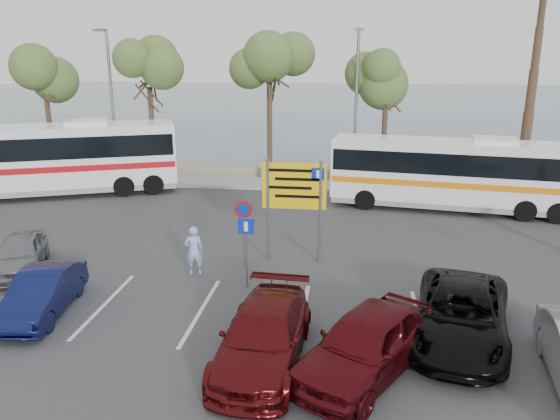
# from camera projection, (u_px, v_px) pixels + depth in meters

# --- Properties ---
(ground) EXTENTS (120.00, 120.00, 0.00)m
(ground) POSITION_uv_depth(u_px,v_px,m) (249.00, 298.00, 16.34)
(ground) COLOR #353538
(ground) RESTS_ON ground
(kerb_strip) EXTENTS (44.00, 2.40, 0.15)m
(kerb_strip) POSITION_uv_depth(u_px,v_px,m) (297.00, 185.00, 29.62)
(kerb_strip) COLOR #99968B
(kerb_strip) RESTS_ON ground
(seawall) EXTENTS (48.00, 0.80, 0.60)m
(seawall) POSITION_uv_depth(u_px,v_px,m) (301.00, 173.00, 31.46)
(seawall) COLOR gray
(seawall) RESTS_ON ground
(sea) EXTENTS (140.00, 140.00, 0.00)m
(sea) POSITION_uv_depth(u_px,v_px,m) (333.00, 104.00, 73.34)
(sea) COLOR #3E5364
(sea) RESTS_ON ground
(tree_far_left) EXTENTS (3.20, 3.20, 7.60)m
(tree_far_left) POSITION_uv_depth(u_px,v_px,m) (42.00, 65.00, 29.64)
(tree_far_left) COLOR #382619
(tree_far_left) RESTS_ON kerb_strip
(tree_left) EXTENTS (3.20, 3.20, 7.20)m
(tree_left) POSITION_uv_depth(u_px,v_px,m) (149.00, 71.00, 28.96)
(tree_left) COLOR #382619
(tree_left) RESTS_ON kerb_strip
(tree_mid) EXTENTS (3.20, 3.20, 8.00)m
(tree_mid) POSITION_uv_depth(u_px,v_px,m) (269.00, 59.00, 27.94)
(tree_mid) COLOR #382619
(tree_mid) RESTS_ON kerb_strip
(tree_right) EXTENTS (3.20, 3.20, 7.40)m
(tree_right) POSITION_uv_depth(u_px,v_px,m) (388.00, 69.00, 27.31)
(tree_right) COLOR #382619
(tree_right) RESTS_ON kerb_strip
(street_lamp_left) EXTENTS (0.45, 1.15, 8.01)m
(street_lamp_left) POSITION_uv_depth(u_px,v_px,m) (111.00, 99.00, 29.16)
(street_lamp_left) COLOR slate
(street_lamp_left) RESTS_ON kerb_strip
(street_lamp_right) EXTENTS (0.45, 1.15, 8.01)m
(street_lamp_right) POSITION_uv_depth(u_px,v_px,m) (356.00, 102.00, 27.49)
(street_lamp_right) COLOR slate
(street_lamp_right) RESTS_ON kerb_strip
(direction_sign) EXTENTS (2.20, 0.12, 3.60)m
(direction_sign) POSITION_uv_depth(u_px,v_px,m) (294.00, 194.00, 18.56)
(direction_sign) COLOR slate
(direction_sign) RESTS_ON ground
(sign_no_stop) EXTENTS (0.60, 0.08, 2.35)m
(sign_no_stop) POSITION_uv_depth(u_px,v_px,m) (244.00, 223.00, 18.24)
(sign_no_stop) COLOR slate
(sign_no_stop) RESTS_ON ground
(sign_parking) EXTENTS (0.50, 0.07, 2.25)m
(sign_parking) POSITION_uv_depth(u_px,v_px,m) (246.00, 243.00, 16.70)
(sign_parking) COLOR slate
(sign_parking) RESTS_ON ground
(lane_markings) EXTENTS (12.02, 4.20, 0.01)m
(lane_markings) POSITION_uv_depth(u_px,v_px,m) (203.00, 311.00, 15.54)
(lane_markings) COLOR silver
(lane_markings) RESTS_ON ground
(coach_bus_left) EXTENTS (12.15, 6.92, 3.76)m
(coach_bus_left) POSITION_uv_depth(u_px,v_px,m) (53.00, 161.00, 27.36)
(coach_bus_left) COLOR white
(coach_bus_left) RESTS_ON ground
(coach_bus_right) EXTENTS (11.12, 3.75, 3.40)m
(coach_bus_right) POSITION_uv_depth(u_px,v_px,m) (453.00, 176.00, 24.91)
(coach_bus_right) COLOR white
(coach_bus_right) RESTS_ON ground
(car_silver_a) EXTENTS (2.75, 3.86, 1.22)m
(car_silver_a) POSITION_uv_depth(u_px,v_px,m) (21.00, 254.00, 18.17)
(car_silver_a) COLOR slate
(car_silver_a) RESTS_ON ground
(car_blue) EXTENTS (1.80, 3.89, 1.23)m
(car_blue) POSITION_uv_depth(u_px,v_px,m) (42.00, 293.00, 15.23)
(car_blue) COLOR #0D1340
(car_blue) RESTS_ON ground
(car_maroon) EXTENTS (2.10, 4.73, 1.35)m
(car_maroon) POSITION_uv_depth(u_px,v_px,m) (263.00, 336.00, 12.86)
(car_maroon) COLOR #510D0F
(car_maroon) RESTS_ON ground
(car_red) EXTENTS (3.83, 4.76, 1.52)m
(car_red) POSITION_uv_depth(u_px,v_px,m) (366.00, 343.00, 12.37)
(car_red) COLOR #4A0A0F
(car_red) RESTS_ON ground
(suv_black) EXTENTS (3.33, 5.38, 1.39)m
(suv_black) POSITION_uv_depth(u_px,v_px,m) (460.00, 314.00, 13.85)
(suv_black) COLOR black
(suv_black) RESTS_ON ground
(pedestrian_near) EXTENTS (0.69, 0.55, 1.66)m
(pedestrian_near) POSITION_uv_depth(u_px,v_px,m) (194.00, 251.00, 17.83)
(pedestrian_near) COLOR #90A9D1
(pedestrian_near) RESTS_ON ground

